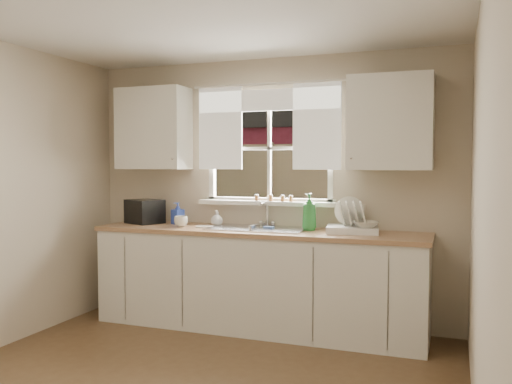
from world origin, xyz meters
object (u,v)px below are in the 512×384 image
(soap_bottle_a, at_px, (309,212))
(cup, at_px, (181,221))
(black_appliance, at_px, (145,211))
(dish_rack, at_px, (352,224))

(soap_bottle_a, height_order, cup, soap_bottle_a)
(soap_bottle_a, xyz_separation_m, black_appliance, (-1.69, -0.01, -0.05))
(dish_rack, distance_m, soap_bottle_a, 0.40)
(soap_bottle_a, relative_size, cup, 2.59)
(dish_rack, relative_size, black_appliance, 1.48)
(soap_bottle_a, distance_m, black_appliance, 1.69)
(black_appliance, bearing_deg, soap_bottle_a, 23.89)
(dish_rack, xyz_separation_m, cup, (-1.59, -0.12, -0.02))
(dish_rack, distance_m, cup, 1.60)
(dish_rack, relative_size, soap_bottle_a, 1.45)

